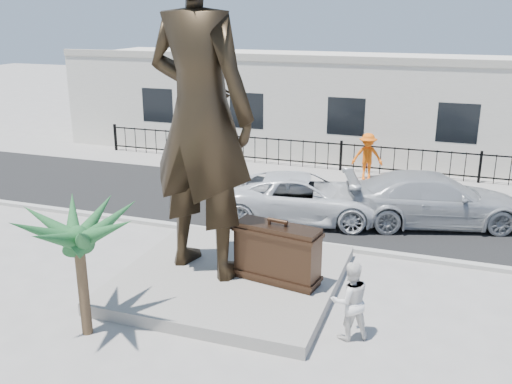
% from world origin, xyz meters
% --- Properties ---
extents(ground, '(100.00, 100.00, 0.00)m').
position_xyz_m(ground, '(0.00, 0.00, 0.00)').
color(ground, '#9E9991').
rests_on(ground, ground).
extents(street, '(40.00, 7.00, 0.01)m').
position_xyz_m(street, '(0.00, 8.00, 0.01)').
color(street, black).
rests_on(street, ground).
extents(curb, '(40.00, 0.25, 0.12)m').
position_xyz_m(curb, '(0.00, 4.50, 0.06)').
color(curb, '#A5A399').
rests_on(curb, ground).
extents(far_sidewalk, '(40.00, 2.50, 0.02)m').
position_xyz_m(far_sidewalk, '(0.00, 12.00, 0.01)').
color(far_sidewalk, '#9E9991').
rests_on(far_sidewalk, ground).
extents(plinth, '(5.20, 5.20, 0.30)m').
position_xyz_m(plinth, '(-0.50, 1.50, 0.15)').
color(plinth, gray).
rests_on(plinth, ground).
extents(fence, '(22.00, 0.10, 1.20)m').
position_xyz_m(fence, '(0.00, 12.80, 0.60)').
color(fence, black).
rests_on(fence, ground).
extents(building, '(28.00, 7.00, 4.40)m').
position_xyz_m(building, '(0.00, 17.00, 2.20)').
color(building, silver).
rests_on(building, ground).
extents(statue, '(3.21, 2.50, 7.80)m').
position_xyz_m(statue, '(-1.22, 1.56, 4.20)').
color(statue, black).
rests_on(statue, plinth).
extents(suitcase, '(2.10, 0.97, 1.42)m').
position_xyz_m(suitcase, '(0.72, 1.47, 1.01)').
color(suitcase, '#332115').
rests_on(suitcase, plinth).
extents(tourist, '(1.04, 0.97, 1.70)m').
position_xyz_m(tourist, '(2.73, 0.04, 0.85)').
color(tourist, white).
rests_on(tourist, ground).
extents(car_white, '(5.79, 3.57, 1.50)m').
position_xyz_m(car_white, '(0.01, 6.52, 0.76)').
color(car_white, silver).
rests_on(car_white, street).
extents(car_silver, '(6.04, 3.85, 1.63)m').
position_xyz_m(car_silver, '(4.00, 7.50, 0.83)').
color(car_silver, '#A6A8AA').
rests_on(car_silver, street).
extents(worker, '(1.31, 0.89, 1.88)m').
position_xyz_m(worker, '(1.25, 11.79, 0.96)').
color(worker, '#FF630D').
rests_on(worker, far_sidewalk).
extents(palm_tree, '(1.80, 1.80, 3.20)m').
position_xyz_m(palm_tree, '(-2.50, -1.62, 0.00)').
color(palm_tree, '#1C4E25').
rests_on(palm_tree, ground).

